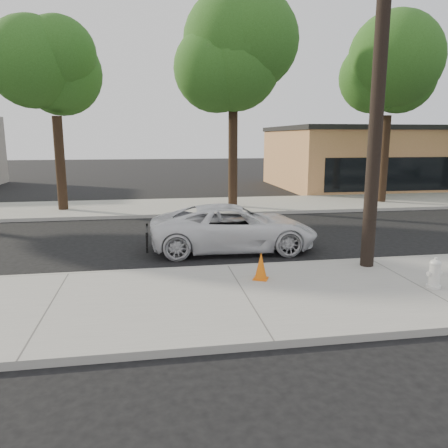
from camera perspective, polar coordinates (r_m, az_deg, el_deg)
The scene contains 12 objects.
ground at distance 13.54m, azimuth -1.07°, elevation -3.52°, with size 120.00×120.00×0.00m, color black.
near_sidewalk at distance 9.48m, azimuth 2.83°, elevation -9.62°, with size 90.00×4.40×0.15m, color gray.
far_sidewalk at distance 21.80m, azimuth -4.38°, elevation 2.30°, with size 90.00×5.00×0.15m, color gray.
curb_near at distance 11.52m, azimuth 0.49°, elevation -5.78°, with size 90.00×0.12×0.16m, color #9E9B93.
building_main at distance 34.08m, azimuth 22.42°, elevation 7.96°, with size 18.00×10.00×4.00m, color #B17449.
utility_pole at distance 11.71m, azimuth 19.52°, elevation 16.75°, with size 1.40×0.34×9.00m.
tree_b at distance 21.53m, azimuth -20.91°, elevation 17.74°, with size 4.34×4.20×8.45m.
tree_c at distance 21.28m, azimuth 1.92°, elevation 20.59°, with size 4.96×4.80×9.55m.
tree_d at distance 24.34m, azimuth 21.42°, elevation 17.38°, with size 4.50×4.35×8.75m.
police_cruiser at distance 13.50m, azimuth 1.30°, elevation -0.46°, with size 2.36×5.11×1.42m, color white.
fire_hydrant at distance 10.83m, azimuth 25.80°, elevation -5.91°, with size 0.33×0.31×0.65m.
traffic_cone at distance 10.37m, azimuth 4.84°, elevation -5.50°, with size 0.45×0.45×0.65m.
Camera 1 is at (-1.92, -12.95, 3.45)m, focal length 35.00 mm.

